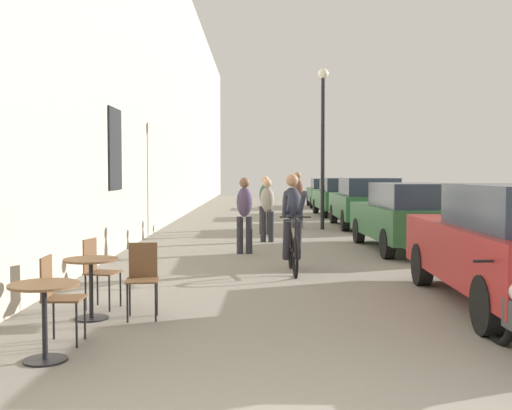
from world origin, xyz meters
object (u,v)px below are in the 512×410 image
cyclist_on_bicycle (293,225)px  parked_car_second (409,216)px  parked_car_fourth (341,196)px  parked_car_fifth (326,192)px  pedestrian_near (245,211)px  pedestrian_far (266,202)px  cafe_chair_near_toward_street (57,293)px  cafe_chair_mid_toward_wall (143,275)px  pedestrian_furthest (298,196)px  cafe_table_mid (91,275)px  cafe_table_near (45,305)px  street_lamp (323,128)px  pedestrian_mid (268,206)px  parked_car_third (366,202)px  cafe_chair_mid_toward_street (98,268)px

cyclist_on_bicycle → parked_car_second: 3.99m
parked_car_fourth → parked_car_fifth: bearing=88.9°
pedestrian_near → pedestrian_far: bearing=83.0°
cafe_chair_near_toward_street → cyclist_on_bicycle: 5.33m
pedestrian_far → cafe_chair_mid_toward_wall: bearing=-99.1°
pedestrian_furthest → parked_car_second: pedestrian_furthest is taller
cafe_table_mid → pedestrian_furthest: pedestrian_furthest is taller
cafe_table_near → pedestrian_far: 11.99m
pedestrian_far → pedestrian_furthest: 2.34m
cafe_table_near → street_lamp: 14.09m
cafe_chair_near_toward_street → parked_car_second: (5.41, 7.50, 0.27)m
pedestrian_furthest → parked_car_fourth: 5.96m
cafe_chair_near_toward_street → cyclist_on_bicycle: (2.66, 4.61, 0.29)m
cafe_chair_mid_toward_wall → street_lamp: size_ratio=0.18×
pedestrian_furthest → cafe_table_near: bearing=-103.2°
pedestrian_mid → parked_car_third: 5.27m
cafe_table_near → parked_car_fifth: 26.34m
cafe_chair_mid_toward_wall → parked_car_fifth: size_ratio=0.22×
cafe_chair_mid_toward_street → pedestrian_far: bearing=76.5°
cafe_table_mid → pedestrian_mid: pedestrian_mid is taller
cafe_chair_near_toward_street → pedestrian_furthest: (3.33, 13.28, 0.48)m
cafe_chair_mid_toward_wall → cyclist_on_bicycle: cyclist_on_bicycle is taller
parked_car_second → parked_car_fifth: size_ratio=1.05×
cafe_chair_mid_toward_wall → parked_car_fifth: (4.90, 24.04, 0.24)m
pedestrian_furthest → parked_car_fifth: (2.23, 11.90, -0.25)m
cafe_chair_mid_toward_street → cyclist_on_bicycle: cyclist_on_bicycle is taller
cafe_table_near → parked_car_third: bearing=68.8°
cyclist_on_bicycle → pedestrian_far: 6.59m
pedestrian_furthest → cafe_table_mid: bearing=-104.9°
parked_car_third → parked_car_fifth: size_ratio=1.08×
cafe_chair_near_toward_street → cafe_chair_mid_toward_wall: same height
cafe_chair_mid_toward_street → cafe_chair_mid_toward_wall: same height
cyclist_on_bicycle → parked_car_second: bearing=46.3°
cafe_chair_near_toward_street → parked_car_third: parked_car_third is taller
pedestrian_near → parked_car_fourth: bearing=72.8°
street_lamp → cafe_table_mid: bearing=-108.9°
parked_car_third → cafe_table_mid: bearing=-113.7°
cafe_chair_mid_toward_wall → pedestrian_mid: 8.32m
cafe_table_near → pedestrian_mid: pedestrian_mid is taller
cafe_chair_near_toward_street → parked_car_fifth: bearing=77.5°
cafe_chair_mid_toward_street → parked_car_third: (5.53, 11.80, 0.30)m
cafe_table_mid → street_lamp: street_lamp is taller
cafe_table_mid → cyclist_on_bicycle: size_ratio=0.41×
pedestrian_mid → cafe_chair_near_toward_street: bearing=-103.9°
parked_car_fourth → pedestrian_near: bearing=-107.2°
street_lamp → cafe_chair_mid_toward_wall: bearing=-106.4°
parked_car_fifth → parked_car_fourth: bearing=-91.1°
cafe_chair_mid_toward_street → parked_car_fourth: 18.04m
parked_car_fourth → parked_car_fifth: size_ratio=1.06×
cafe_table_near → parked_car_fifth: bearing=78.0°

